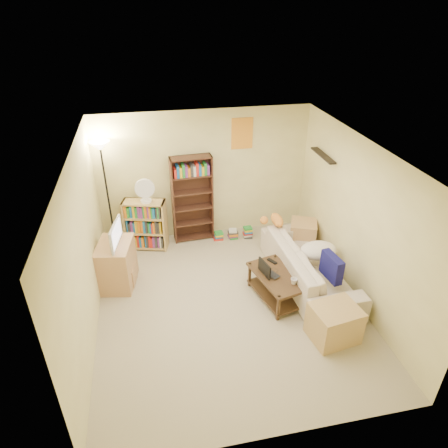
# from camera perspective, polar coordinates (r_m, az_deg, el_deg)

# --- Properties ---
(room) EXTENTS (4.50, 4.54, 2.52)m
(room) POSITION_cam_1_polar(r_m,az_deg,el_deg) (5.51, 0.79, 1.60)
(room) COLOR #C4B793
(room) RESTS_ON ground
(sofa) EXTENTS (2.39, 1.12, 0.67)m
(sofa) POSITION_cam_1_polar(r_m,az_deg,el_deg) (6.79, 12.03, -5.85)
(sofa) COLOR beige
(sofa) RESTS_ON ground
(navy_pillow) EXTENTS (0.20, 0.46, 0.40)m
(navy_pillow) POSITION_cam_1_polar(r_m,az_deg,el_deg) (6.31, 15.12, -5.95)
(navy_pillow) COLOR #141356
(navy_pillow) RESTS_ON sofa
(cream_blanket) EXTENTS (0.62, 0.44, 0.27)m
(cream_blanket) POSITION_cam_1_polar(r_m,az_deg,el_deg) (6.77, 13.32, -3.70)
(cream_blanket) COLOR silver
(cream_blanket) RESTS_ON sofa
(tabby_cat) EXTENTS (0.53, 0.21, 0.18)m
(tabby_cat) POSITION_cam_1_polar(r_m,az_deg,el_deg) (7.13, 7.26, 0.59)
(tabby_cat) COLOR orange
(tabby_cat) RESTS_ON sofa
(coffee_table) EXTENTS (0.79, 1.12, 0.45)m
(coffee_table) POSITION_cam_1_polar(r_m,az_deg,el_deg) (6.41, 7.51, -8.33)
(coffee_table) COLOR #412B19
(coffee_table) RESTS_ON ground
(laptop) EXTENTS (0.52, 0.50, 0.03)m
(laptop) POSITION_cam_1_polar(r_m,az_deg,el_deg) (6.34, 6.89, -6.84)
(laptop) COLOR black
(laptop) RESTS_ON coffee_table
(laptop_screen) EXTENTS (0.09, 0.33, 0.22)m
(laptop_screen) POSITION_cam_1_polar(r_m,az_deg,el_deg) (6.20, 5.79, -6.30)
(laptop_screen) COLOR white
(laptop_screen) RESTS_ON laptop
(mug) EXTENTS (0.13, 0.13, 0.10)m
(mug) POSITION_cam_1_polar(r_m,az_deg,el_deg) (6.15, 9.96, -8.05)
(mug) COLOR silver
(mug) RESTS_ON coffee_table
(tv_remote) EXTENTS (0.14, 0.18, 0.02)m
(tv_remote) POSITION_cam_1_polar(r_m,az_deg,el_deg) (6.58, 6.89, -5.30)
(tv_remote) COLOR black
(tv_remote) RESTS_ON coffee_table
(tv_stand) EXTENTS (0.65, 0.81, 0.78)m
(tv_stand) POSITION_cam_1_polar(r_m,az_deg,el_deg) (6.82, -15.07, -5.60)
(tv_stand) COLOR tan
(tv_stand) RESTS_ON ground
(television) EXTENTS (0.68, 0.32, 0.37)m
(television) POSITION_cam_1_polar(r_m,az_deg,el_deg) (6.51, -15.73, -1.45)
(television) COLOR black
(television) RESTS_ON tv_stand
(tall_bookshelf) EXTENTS (0.79, 0.31, 1.71)m
(tall_bookshelf) POSITION_cam_1_polar(r_m,az_deg,el_deg) (7.59, -4.55, 3.82)
(tall_bookshelf) COLOR #48251B
(tall_bookshelf) RESTS_ON ground
(short_bookshelf) EXTENTS (0.82, 0.49, 0.99)m
(short_bookshelf) POSITION_cam_1_polar(r_m,az_deg,el_deg) (7.61, -11.12, -0.13)
(short_bookshelf) COLOR tan
(short_bookshelf) RESTS_ON ground
(desk_fan) EXTENTS (0.35, 0.20, 0.46)m
(desk_fan) POSITION_cam_1_polar(r_m,az_deg,el_deg) (7.23, -11.23, 4.71)
(desk_fan) COLOR white
(desk_fan) RESTS_ON short_bookshelf
(floor_lamp) EXTENTS (0.36, 0.36, 2.10)m
(floor_lamp) POSITION_cam_1_polar(r_m,az_deg,el_deg) (7.28, -16.92, 8.06)
(floor_lamp) COLOR black
(floor_lamp) RESTS_ON ground
(side_table) EXTENTS (0.62, 0.62, 0.55)m
(side_table) POSITION_cam_1_polar(r_m,az_deg,el_deg) (7.73, 11.19, -1.53)
(side_table) COLOR tan
(side_table) RESTS_ON ground
(end_cabinet) EXTENTS (0.71, 0.62, 0.53)m
(end_cabinet) POSITION_cam_1_polar(r_m,az_deg,el_deg) (5.93, 15.46, -13.48)
(end_cabinet) COLOR tan
(end_cabinet) RESTS_ON ground
(book_stacks) EXTENTS (0.77, 0.20, 0.23)m
(book_stacks) POSITION_cam_1_polar(r_m,az_deg,el_deg) (7.95, 1.58, -1.41)
(book_stacks) COLOR red
(book_stacks) RESTS_ON ground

